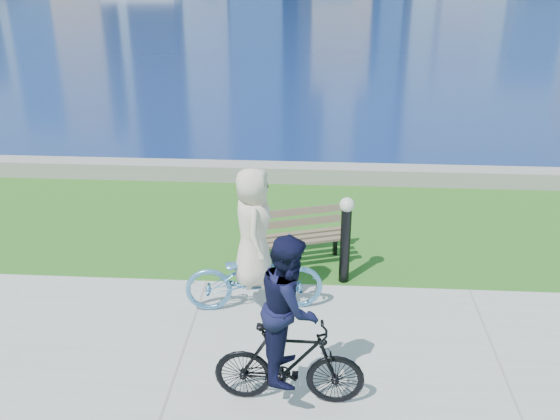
# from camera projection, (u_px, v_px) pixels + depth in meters

# --- Properties ---
(ground) EXTENTS (320.00, 320.00, 0.00)m
(ground) POSITION_uv_depth(u_px,v_px,m) (499.00, 364.00, 7.80)
(ground) COLOR #235C18
(ground) RESTS_ON ground
(concrete_path) EXTENTS (80.00, 3.50, 0.02)m
(concrete_path) POSITION_uv_depth(u_px,v_px,m) (499.00, 363.00, 7.80)
(concrete_path) COLOR #A3A49F
(concrete_path) RESTS_ON ground
(seawall) EXTENTS (90.00, 0.50, 0.35)m
(seawall) POSITION_uv_depth(u_px,v_px,m) (426.00, 176.00, 13.39)
(seawall) COLOR gray
(seawall) RESTS_ON ground
(park_bench) EXTENTS (1.77, 1.07, 0.87)m
(park_bench) POSITION_uv_depth(u_px,v_px,m) (295.00, 233.00, 10.00)
(park_bench) COLOR black
(park_bench) RESTS_ON ground
(bollard_lamp) EXTENTS (0.23, 0.23, 1.40)m
(bollard_lamp) POSITION_uv_depth(u_px,v_px,m) (346.00, 234.00, 9.36)
(bollard_lamp) COLOR black
(bollard_lamp) RESTS_ON ground
(cyclist_woman) EXTENTS (0.91, 2.01, 2.12)m
(cyclist_woman) POSITION_uv_depth(u_px,v_px,m) (254.00, 259.00, 8.62)
(cyclist_woman) COLOR #4E8DBF
(cyclist_woman) RESTS_ON ground
(cyclist_man) EXTENTS (0.64, 1.70, 2.10)m
(cyclist_man) POSITION_uv_depth(u_px,v_px,m) (289.00, 336.00, 6.81)
(cyclist_man) COLOR black
(cyclist_man) RESTS_ON ground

